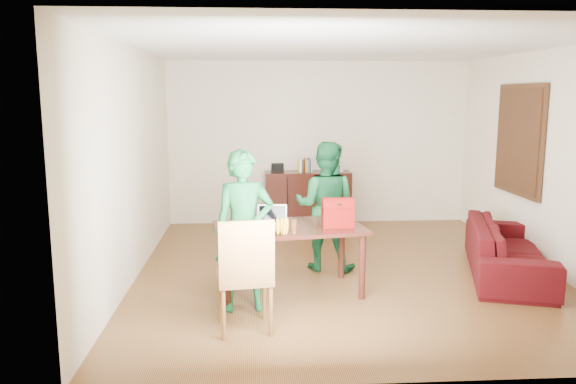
{
  "coord_description": "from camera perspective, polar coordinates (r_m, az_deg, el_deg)",
  "views": [
    {
      "loc": [
        -1.1,
        -6.6,
        2.13
      ],
      "look_at": [
        -0.72,
        -0.51,
        1.08
      ],
      "focal_mm": 35.0,
      "sensor_mm": 36.0,
      "label": 1
    }
  ],
  "objects": [
    {
      "name": "room",
      "position": [
        6.87,
        5.75,
        2.81
      ],
      "size": [
        5.2,
        5.7,
        2.9
      ],
      "color": "#422310",
      "rests_on": "ground"
    },
    {
      "name": "chair",
      "position": [
        5.22,
        -4.41,
        -10.65
      ],
      "size": [
        0.54,
        0.52,
        1.08
      ],
      "rotation": [
        0.0,
        0.0,
        0.13
      ],
      "color": "brown",
      "rests_on": "ground"
    },
    {
      "name": "sofa",
      "position": [
        7.28,
        21.43,
        -5.42
      ],
      "size": [
        1.44,
        2.29,
        0.62
      ],
      "primitive_type": "imported",
      "rotation": [
        0.0,
        0.0,
        1.27
      ],
      "color": "#3A070C",
      "rests_on": "ground"
    },
    {
      "name": "bottle",
      "position": [
        5.73,
        0.62,
        -3.43
      ],
      "size": [
        0.06,
        0.06,
        0.17
      ],
      "primitive_type": "cylinder",
      "rotation": [
        0.0,
        0.0,
        -0.1
      ],
      "color": "#532A12",
      "rests_on": "table"
    },
    {
      "name": "laptop",
      "position": [
        5.99,
        -1.68,
        -3.24
      ],
      "size": [
        0.34,
        0.25,
        0.23
      ],
      "rotation": [
        0.0,
        0.0,
        -0.08
      ],
      "color": "white",
      "rests_on": "table"
    },
    {
      "name": "bananas",
      "position": [
        5.7,
        -0.59,
        -4.02
      ],
      "size": [
        0.19,
        0.14,
        0.07
      ],
      "primitive_type": null,
      "rotation": [
        0.0,
        0.0,
        -0.17
      ],
      "color": "gold",
      "rests_on": "table"
    },
    {
      "name": "red_bag",
      "position": [
        6.05,
        5.08,
        -2.37
      ],
      "size": [
        0.34,
        0.2,
        0.25
      ],
      "primitive_type": "cube",
      "rotation": [
        0.0,
        0.0,
        0.02
      ],
      "color": "maroon",
      "rests_on": "table"
    },
    {
      "name": "person_near",
      "position": [
        5.59,
        -4.47,
        -3.96
      ],
      "size": [
        0.63,
        0.45,
        1.62
      ],
      "primitive_type": "imported",
      "rotation": [
        0.0,
        0.0,
        0.11
      ],
      "color": "#145A2B",
      "rests_on": "ground"
    },
    {
      "name": "table",
      "position": [
        6.09,
        0.12,
        -4.33
      ],
      "size": [
        1.69,
        1.11,
        0.74
      ],
      "rotation": [
        0.0,
        0.0,
        0.14
      ],
      "color": "black",
      "rests_on": "ground"
    },
    {
      "name": "person_far",
      "position": [
        6.91,
        3.82,
        -1.44
      ],
      "size": [
        0.92,
        0.81,
        1.59
      ],
      "primitive_type": "imported",
      "rotation": [
        0.0,
        0.0,
        2.84
      ],
      "color": "#12522A",
      "rests_on": "ground"
    }
  ]
}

